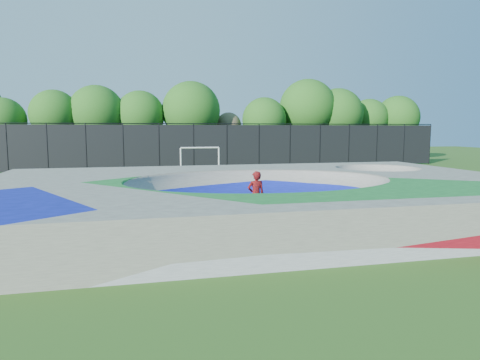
# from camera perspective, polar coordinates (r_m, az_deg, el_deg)

# --- Properties ---
(ground) EXTENTS (120.00, 120.00, 0.00)m
(ground) POSITION_cam_1_polar(r_m,az_deg,el_deg) (17.72, 2.62, -4.64)
(ground) COLOR #2A5216
(ground) RESTS_ON ground
(skate_deck) EXTENTS (22.00, 14.00, 1.50)m
(skate_deck) POSITION_cam_1_polar(r_m,az_deg,el_deg) (17.58, 2.63, -2.24)
(skate_deck) COLOR gray
(skate_deck) RESTS_ON ground
(skater) EXTENTS (0.71, 0.48, 1.89)m
(skater) POSITION_cam_1_polar(r_m,az_deg,el_deg) (16.75, 2.14, -2.02)
(skater) COLOR #B7100E
(skater) RESTS_ON ground
(skateboard) EXTENTS (0.81, 0.38, 0.05)m
(skateboard) POSITION_cam_1_polar(r_m,az_deg,el_deg) (16.91, 2.13, -5.10)
(skateboard) COLOR black
(skateboard) RESTS_ON ground
(soccer_goal) EXTENTS (3.19, 0.12, 2.11)m
(soccer_goal) POSITION_cam_1_polar(r_m,az_deg,el_deg) (34.42, -5.36, 3.34)
(soccer_goal) COLOR silver
(soccer_goal) RESTS_ON ground
(fence) EXTENTS (48.09, 0.09, 4.04)m
(fence) POSITION_cam_1_polar(r_m,az_deg,el_deg) (38.02, -6.20, 4.61)
(fence) COLOR black
(fence) RESTS_ON ground
(treeline) EXTENTS (52.74, 7.27, 8.72)m
(treeline) POSITION_cam_1_polar(r_m,az_deg,el_deg) (43.10, -6.03, 8.85)
(treeline) COLOR #402B20
(treeline) RESTS_ON ground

